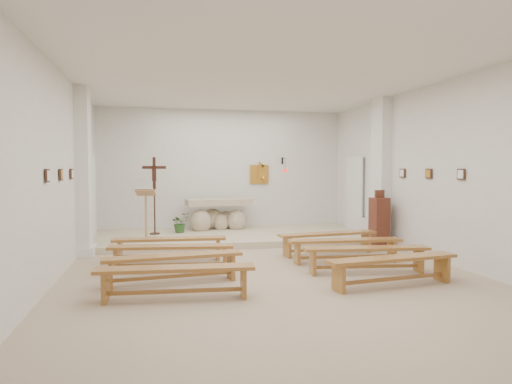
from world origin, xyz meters
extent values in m
cube|color=tan|center=(0.00, 0.00, 0.00)|extent=(7.00, 10.00, 0.00)
cube|color=white|center=(-3.49, 0.00, 1.75)|extent=(0.02, 10.00, 3.50)
cube|color=white|center=(3.49, 0.00, 1.75)|extent=(0.02, 10.00, 3.50)
cube|color=white|center=(0.00, 4.99, 1.75)|extent=(7.00, 0.02, 3.50)
cube|color=silver|center=(0.00, 0.00, 3.49)|extent=(7.00, 10.00, 0.02)
cube|color=#C5B897|center=(0.00, 3.50, 0.07)|extent=(6.98, 3.00, 0.15)
cube|color=white|center=(-3.37, 2.00, 1.75)|extent=(0.26, 0.55, 3.50)
cube|color=white|center=(3.37, 2.00, 1.75)|extent=(0.26, 0.55, 3.50)
cube|color=gold|center=(1.05, 4.96, 1.65)|extent=(0.55, 0.04, 0.55)
cube|color=black|center=(1.75, 4.97, 2.05)|extent=(0.04, 0.02, 0.20)
cylinder|color=black|center=(1.75, 4.82, 2.12)|extent=(0.02, 0.30, 0.02)
cylinder|color=black|center=(1.75, 4.67, 1.95)|extent=(0.01, 0.01, 0.34)
sphere|color=red|center=(1.75, 4.67, 1.76)|extent=(0.11, 0.11, 0.11)
cube|color=#392419|center=(-3.47, -0.80, 1.72)|extent=(0.03, 0.20, 0.20)
cube|color=#392419|center=(-3.47, 0.20, 1.72)|extent=(0.03, 0.20, 0.20)
cube|color=#392419|center=(-3.47, 1.20, 1.72)|extent=(0.03, 0.20, 0.20)
cube|color=#392419|center=(3.47, -0.80, 1.72)|extent=(0.03, 0.20, 0.20)
cube|color=#392419|center=(3.47, 0.20, 1.72)|extent=(0.03, 0.20, 0.20)
cube|color=#392419|center=(3.47, 1.20, 1.72)|extent=(0.03, 0.20, 0.20)
cube|color=silver|center=(-3.43, 2.70, 0.27)|extent=(0.10, 0.85, 0.52)
cube|color=silver|center=(3.43, 2.70, 0.27)|extent=(0.10, 0.85, 0.52)
ellipsoid|color=beige|center=(-0.74, 4.22, 0.39)|extent=(0.58, 0.49, 0.65)
ellipsoid|color=beige|center=(0.27, 4.32, 0.38)|extent=(0.54, 0.46, 0.61)
ellipsoid|color=beige|center=(-0.38, 4.56, 0.41)|extent=(0.61, 0.52, 0.58)
ellipsoid|color=beige|center=(0.01, 4.56, 0.36)|extent=(0.50, 0.42, 0.54)
ellipsoid|color=beige|center=(-0.17, 4.36, 0.33)|extent=(0.42, 0.36, 0.50)
cube|color=beige|center=(-0.22, 4.40, 0.90)|extent=(1.82, 0.82, 0.17)
cube|color=tan|center=(-2.14, 2.86, 0.17)|extent=(0.43, 0.43, 0.04)
cylinder|color=tan|center=(-2.14, 2.86, 0.68)|extent=(0.05, 0.05, 1.06)
cube|color=tan|center=(-2.14, 2.84, 1.26)|extent=(0.49, 0.39, 0.17)
cube|color=white|center=(-2.15, 2.80, 1.32)|extent=(0.42, 0.32, 0.14)
cylinder|color=#321910|center=(-1.94, 3.80, 0.17)|extent=(0.26, 0.26, 0.03)
cylinder|color=#321910|center=(-1.94, 3.80, 0.74)|extent=(0.04, 0.04, 1.18)
cube|color=#321910|center=(-1.94, 3.80, 1.71)|extent=(0.08, 0.06, 0.81)
cube|color=#321910|center=(-1.94, 3.80, 1.85)|extent=(0.59, 0.09, 0.08)
cube|color=#321910|center=(-1.95, 3.76, 1.68)|extent=(0.11, 0.05, 0.34)
imported|color=#295221|center=(-1.30, 3.97, 0.41)|extent=(0.61, 0.60, 0.52)
cube|color=#572318|center=(3.10, 1.54, 0.58)|extent=(0.38, 0.38, 1.15)
cube|color=#572318|center=(3.10, 1.54, 1.24)|extent=(0.23, 0.07, 0.19)
cube|color=#B07A33|center=(-1.65, 1.03, 0.44)|extent=(2.21, 0.49, 0.05)
cube|color=#B07A33|center=(-2.60, 1.09, 0.21)|extent=(0.08, 0.32, 0.42)
cube|color=#B07A33|center=(-0.71, 0.97, 0.21)|extent=(0.08, 0.32, 0.42)
cube|color=#B07A33|center=(-1.65, 1.03, 0.12)|extent=(1.84, 0.18, 0.05)
cube|color=#B07A33|center=(1.65, 1.03, 0.44)|extent=(2.22, 0.63, 0.05)
cube|color=#B07A33|center=(0.72, 0.91, 0.21)|extent=(0.10, 0.32, 0.42)
cube|color=#B07A33|center=(2.59, 1.15, 0.21)|extent=(0.10, 0.32, 0.42)
cube|color=#B07A33|center=(1.65, 1.03, 0.12)|extent=(1.83, 0.30, 0.05)
cube|color=#B07A33|center=(-1.65, 0.13, 0.44)|extent=(2.22, 0.64, 0.05)
cube|color=#B07A33|center=(-2.59, 0.26, 0.21)|extent=(0.10, 0.32, 0.42)
cube|color=#B07A33|center=(-0.72, 0.00, 0.21)|extent=(0.10, 0.32, 0.42)
cube|color=#B07A33|center=(-1.65, 0.13, 0.12)|extent=(1.83, 0.31, 0.05)
cube|color=#B07A33|center=(1.65, 0.13, 0.44)|extent=(2.21, 0.53, 0.05)
cube|color=#B07A33|center=(0.71, 0.21, 0.21)|extent=(0.09, 0.32, 0.42)
cube|color=#B07A33|center=(2.60, 0.05, 0.21)|extent=(0.09, 0.32, 0.42)
cube|color=#B07A33|center=(1.65, 0.13, 0.12)|extent=(1.84, 0.22, 0.05)
cube|color=#B07A33|center=(-1.65, -0.77, 0.44)|extent=(2.22, 0.58, 0.05)
cube|color=#B07A33|center=(-2.59, -0.87, 0.21)|extent=(0.09, 0.32, 0.42)
cube|color=#B07A33|center=(-0.71, -0.67, 0.21)|extent=(0.09, 0.32, 0.42)
cube|color=#B07A33|center=(-1.65, -0.77, 0.12)|extent=(1.84, 0.26, 0.05)
cube|color=#B07A33|center=(1.65, -0.77, 0.44)|extent=(2.22, 0.62, 0.05)
cube|color=#B07A33|center=(0.72, -0.65, 0.21)|extent=(0.10, 0.32, 0.42)
cube|color=#B07A33|center=(2.59, -0.89, 0.21)|extent=(0.10, 0.32, 0.42)
cube|color=#B07A33|center=(1.65, -0.77, 0.12)|extent=(1.84, 0.29, 0.05)
cube|color=#B07A33|center=(-1.65, -1.67, 0.44)|extent=(2.21, 0.53, 0.05)
cube|color=#B07A33|center=(-2.60, -1.59, 0.21)|extent=(0.09, 0.32, 0.42)
cube|color=#B07A33|center=(-0.71, -1.75, 0.21)|extent=(0.09, 0.32, 0.42)
cube|color=#B07A33|center=(-1.65, -1.67, 0.12)|extent=(1.84, 0.21, 0.05)
cube|color=#B07A33|center=(1.65, -1.67, 0.44)|extent=(2.22, 0.61, 0.05)
cube|color=#B07A33|center=(0.71, -1.79, 0.21)|extent=(0.10, 0.32, 0.42)
cube|color=#B07A33|center=(2.59, -1.56, 0.21)|extent=(0.10, 0.32, 0.42)
cube|color=#B07A33|center=(1.65, -1.67, 0.12)|extent=(1.84, 0.28, 0.05)
camera|label=1|loc=(-1.91, -8.02, 1.83)|focal=32.00mm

